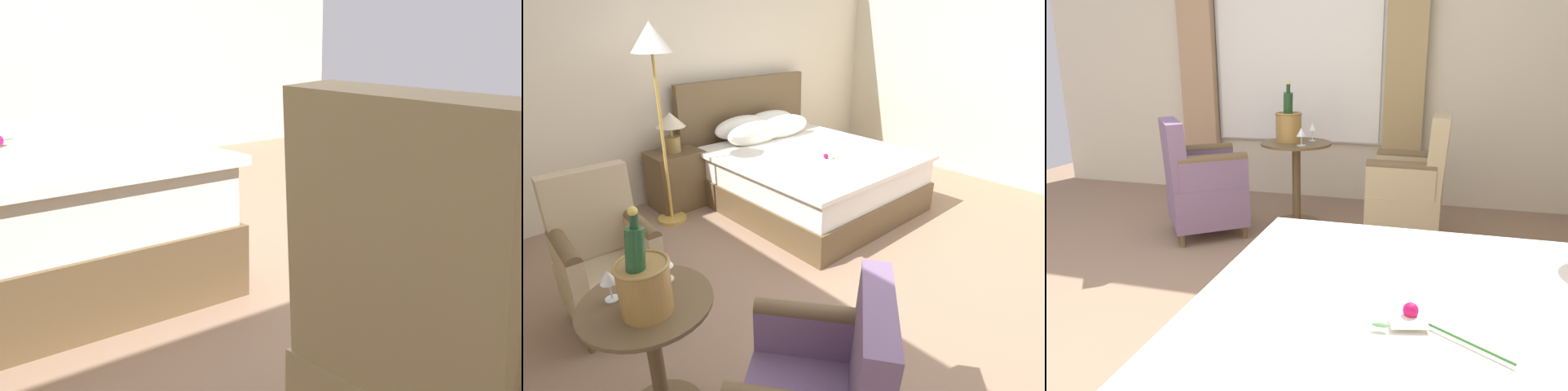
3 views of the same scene
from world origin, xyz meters
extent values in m
plane|color=#907159|center=(0.00, 0.00, 0.00)|extent=(7.02, 7.02, 0.00)
ellipsoid|color=#33702D|center=(0.60, 1.21, 0.61)|extent=(0.02, 0.05, 0.01)
cube|color=tan|center=(-1.66, 1.36, 0.69)|extent=(0.53, 0.18, 0.58)
cube|color=tan|center=(-1.45, 1.12, 0.52)|extent=(0.11, 0.49, 0.22)
cylinder|color=brown|center=(-1.45, 1.12, 0.63)|extent=(0.11, 0.49, 0.09)
camera|label=1|loc=(-2.46, 2.38, 1.10)|focal=50.00mm
camera|label=2|loc=(-2.33, -1.22, 1.83)|focal=28.00mm
camera|label=3|loc=(1.80, 1.31, 1.33)|focal=32.00mm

